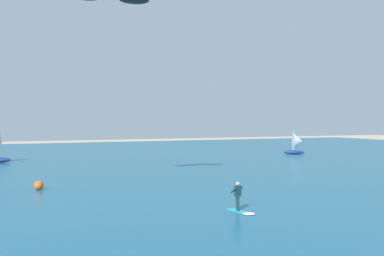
% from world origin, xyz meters
% --- Properties ---
extents(ocean, '(160.00, 90.00, 0.10)m').
position_xyz_m(ocean, '(0.00, 51.93, 0.05)').
color(ocean, '#1E607F').
rests_on(ocean, ground).
extents(kitesurfer, '(0.94, 2.02, 1.67)m').
position_xyz_m(kitesurfer, '(2.85, 19.39, 0.70)').
color(kitesurfer, '#26B2CC').
rests_on(kitesurfer, ocean).
extents(sailboat_far_right, '(3.30, 2.94, 3.68)m').
position_xyz_m(sailboat_far_right, '(30.34, 50.44, 1.79)').
color(sailboat_far_right, navy).
rests_on(sailboat_far_right, ocean).
extents(marker_buoy, '(0.68, 0.68, 0.68)m').
position_xyz_m(marker_buoy, '(-7.29, 31.54, 0.44)').
color(marker_buoy, '#E55919').
rests_on(marker_buoy, ocean).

